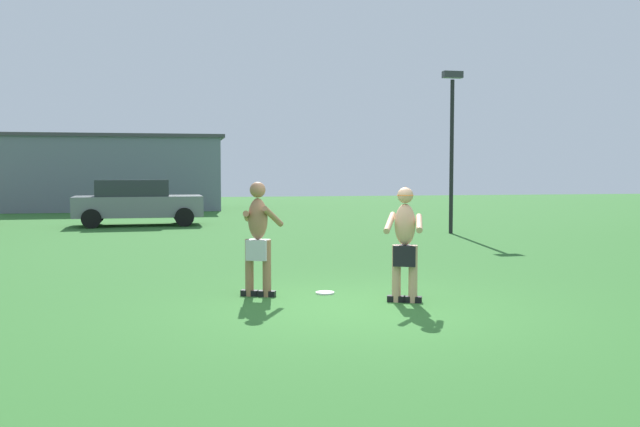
{
  "coord_description": "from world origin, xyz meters",
  "views": [
    {
      "loc": [
        -2.44,
        -9.37,
        1.94
      ],
      "look_at": [
        -0.27,
        1.47,
        1.24
      ],
      "focal_mm": 39.2,
      "sensor_mm": 36.0,
      "label": 1
    }
  ],
  "objects_px": {
    "car_gray_mid_lot": "(137,202)",
    "player_in_gray": "(258,236)",
    "player_with_cap": "(405,239)",
    "lamp_post": "(452,132)",
    "frisbee": "(325,293)"
  },
  "relations": [
    {
      "from": "car_gray_mid_lot",
      "to": "lamp_post",
      "type": "bearing_deg",
      "value": -27.5
    },
    {
      "from": "player_with_cap",
      "to": "frisbee",
      "type": "relative_size",
      "value": 5.71
    },
    {
      "from": "player_with_cap",
      "to": "car_gray_mid_lot",
      "type": "height_order",
      "value": "player_with_cap"
    },
    {
      "from": "car_gray_mid_lot",
      "to": "player_with_cap",
      "type": "bearing_deg",
      "value": -72.89
    },
    {
      "from": "car_gray_mid_lot",
      "to": "player_in_gray",
      "type": "bearing_deg",
      "value": -79.53
    },
    {
      "from": "player_in_gray",
      "to": "lamp_post",
      "type": "relative_size",
      "value": 0.36
    },
    {
      "from": "frisbee",
      "to": "player_with_cap",
      "type": "bearing_deg",
      "value": -43.24
    },
    {
      "from": "player_in_gray",
      "to": "lamp_post",
      "type": "bearing_deg",
      "value": 53.65
    },
    {
      "from": "player_with_cap",
      "to": "car_gray_mid_lot",
      "type": "relative_size",
      "value": 0.39
    },
    {
      "from": "player_with_cap",
      "to": "lamp_post",
      "type": "relative_size",
      "value": 0.35
    },
    {
      "from": "frisbee",
      "to": "lamp_post",
      "type": "xyz_separation_m",
      "value": [
        5.83,
        9.32,
        3.04
      ]
    },
    {
      "from": "player_with_cap",
      "to": "player_in_gray",
      "type": "bearing_deg",
      "value": 155.98
    },
    {
      "from": "player_in_gray",
      "to": "lamp_post",
      "type": "distance_m",
      "value": 11.79
    },
    {
      "from": "lamp_post",
      "to": "player_in_gray",
      "type": "bearing_deg",
      "value": -126.35
    },
    {
      "from": "lamp_post",
      "to": "player_with_cap",
      "type": "bearing_deg",
      "value": -115.25
    }
  ]
}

